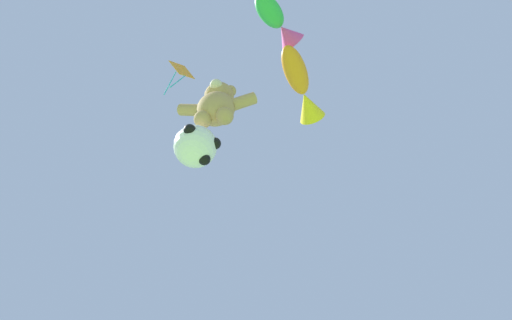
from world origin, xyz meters
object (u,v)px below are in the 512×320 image
teddy_bear_kite (217,104)px  diamond_kite (180,72)px  fish_kite_tangerine (302,89)px  fish_kite_emerald (278,23)px  soccer_ball_kite (196,146)px

teddy_bear_kite → diamond_kite: diamond_kite is taller
teddy_bear_kite → fish_kite_tangerine: bearing=19.7°
fish_kite_emerald → soccer_ball_kite: bearing=148.2°
soccer_ball_kite → fish_kite_tangerine: (2.62, 0.58, 4.00)m
teddy_bear_kite → fish_kite_tangerine: size_ratio=0.78×
fish_kite_tangerine → fish_kite_emerald: 2.06m
teddy_bear_kite → fish_kite_tangerine: (2.28, 0.82, 2.40)m
fish_kite_tangerine → fish_kite_emerald: bearing=-103.0°
soccer_ball_kite → teddy_bear_kite: bearing=-35.1°
soccer_ball_kite → fish_kite_emerald: 5.25m
diamond_kite → soccer_ball_kite: bearing=12.0°
fish_kite_tangerine → fish_kite_emerald: (-0.44, -1.92, 0.58)m
teddy_bear_kite → soccer_ball_kite: (-0.34, 0.24, -1.61)m
fish_kite_emerald → diamond_kite: size_ratio=0.66×
teddy_bear_kite → soccer_ball_kite: bearing=144.9°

